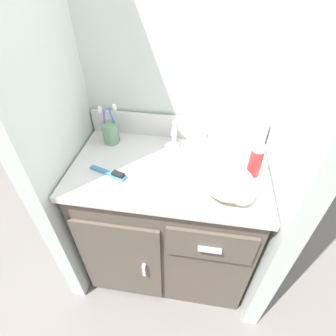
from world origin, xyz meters
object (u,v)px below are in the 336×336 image
Objects in this scene: soap_dispenser at (204,143)px; hand_towel at (232,184)px; toothbrush_cup at (110,132)px; hairbrush at (113,174)px; shaving_cream_can at (255,161)px.

soap_dispenser reaches higher than hand_towel.
hairbrush is (0.08, -0.24, -0.05)m from toothbrush_cup.
soap_dispenser is at bearing 150.07° from shaving_cream_can.
shaving_cream_can reaches higher than hairbrush.
hairbrush is 0.86× the size of hand_towel.
toothbrush_cup is 1.52× the size of soap_dispenser.
shaving_cream_can is 0.16m from hand_towel.
toothbrush_cup reaches higher than shaving_cream_can.
shaving_cream_can is 0.74× the size of hand_towel.
soap_dispenser is at bearing 49.07° from hairbrush.
toothbrush_cup is 0.70m from shaving_cream_can.
hand_towel is (-0.10, -0.12, -0.03)m from shaving_cream_can.
toothbrush_cup reaches higher than hairbrush.
soap_dispenser is 0.25m from shaving_cream_can.
hairbrush is 0.51m from hand_towel.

